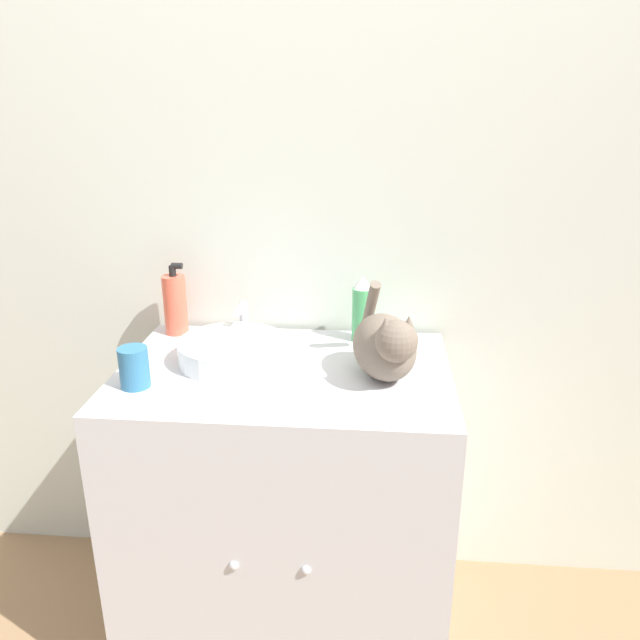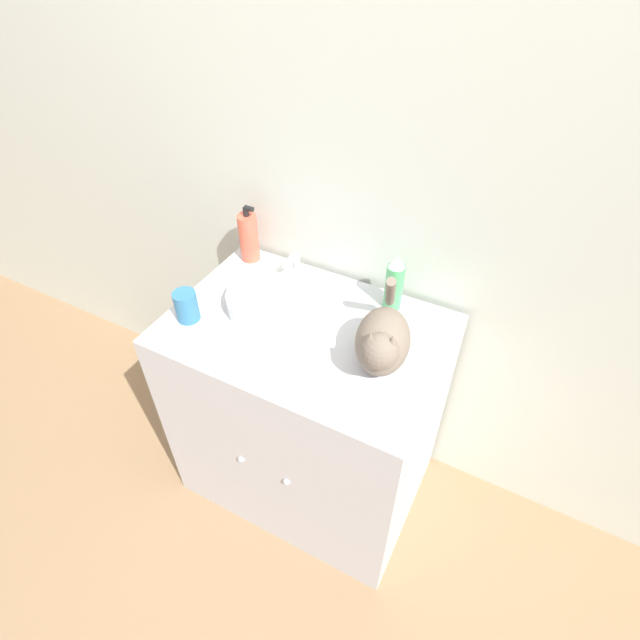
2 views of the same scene
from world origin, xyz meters
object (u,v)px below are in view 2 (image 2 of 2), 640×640
soap_bottle (249,237)px  spray_bottle (394,283)px  cup (186,306)px  cat (382,341)px

soap_bottle → spray_bottle: soap_bottle is taller
cup → spray_bottle: bearing=33.0°
soap_bottle → cat: bearing=-23.2°
cat → spray_bottle: bearing=179.1°
soap_bottle → spray_bottle: bearing=-1.1°
cat → cup: size_ratio=3.35×
spray_bottle → cup: size_ratio=1.91×
cat → cup: cat is taller
cat → soap_bottle: bearing=-128.4°
spray_bottle → soap_bottle: bearing=178.9°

